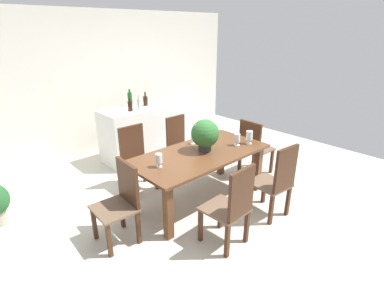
% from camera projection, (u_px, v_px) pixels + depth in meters
% --- Properties ---
extents(ground_plane, '(7.04, 7.04, 0.00)m').
position_uv_depth(ground_plane, '(193.00, 196.00, 4.43)').
color(ground_plane, beige).
extents(back_wall, '(6.40, 0.10, 2.60)m').
position_uv_depth(back_wall, '(99.00, 84.00, 5.69)').
color(back_wall, beige).
rests_on(back_wall, ground).
extents(dining_table, '(1.92, 0.95, 0.73)m').
position_uv_depth(dining_table, '(200.00, 160.00, 4.10)').
color(dining_table, brown).
rests_on(dining_table, ground).
extents(chair_head_end, '(0.45, 0.49, 0.94)m').
position_uv_depth(chair_head_end, '(121.00, 199.00, 3.36)').
color(chair_head_end, '#422616').
rests_on(chair_head_end, ground).
extents(chair_near_left, '(0.45, 0.48, 0.99)m').
position_uv_depth(chair_near_left, '(233.00, 205.00, 3.22)').
color(chair_near_left, '#422616').
rests_on(chair_near_left, ground).
extents(chair_foot_end, '(0.47, 0.46, 0.93)m').
position_uv_depth(chair_foot_end, '(253.00, 145.00, 4.91)').
color(chair_foot_end, '#422616').
rests_on(chair_foot_end, ground).
extents(chair_near_right, '(0.45, 0.50, 1.00)m').
position_uv_depth(chair_near_right, '(277.00, 180.00, 3.75)').
color(chair_near_right, '#422616').
rests_on(chair_near_right, ground).
extents(chair_far_left, '(0.44, 0.41, 0.97)m').
position_uv_depth(chair_far_left, '(135.00, 155.00, 4.49)').
color(chair_far_left, '#422616').
rests_on(chair_far_left, ground).
extents(chair_far_right, '(0.42, 0.42, 0.95)m').
position_uv_depth(chair_far_right, '(179.00, 142.00, 5.04)').
color(chair_far_right, '#422616').
rests_on(chair_far_right, ground).
extents(flower_centerpiece, '(0.38, 0.38, 0.44)m').
position_uv_depth(flower_centerpiece, '(205.00, 134.00, 4.03)').
color(flower_centerpiece, '#333338').
rests_on(flower_centerpiece, dining_table).
extents(crystal_vase_left, '(0.09, 0.09, 0.19)m').
position_uv_depth(crystal_vase_left, '(249.00, 136.00, 4.32)').
color(crystal_vase_left, silver).
rests_on(crystal_vase_left, dining_table).
extents(crystal_vase_center_near, '(0.08, 0.08, 0.17)m').
position_uv_depth(crystal_vase_center_near, '(159.00, 159.00, 3.60)').
color(crystal_vase_center_near, silver).
rests_on(crystal_vase_center_near, dining_table).
extents(crystal_vase_right, '(0.09, 0.09, 0.17)m').
position_uv_depth(crystal_vase_right, '(237.00, 139.00, 4.27)').
color(crystal_vase_right, silver).
rests_on(crystal_vase_right, dining_table).
extents(wine_glass, '(0.07, 0.07, 0.16)m').
position_uv_depth(wine_glass, '(193.00, 136.00, 4.32)').
color(wine_glass, silver).
rests_on(wine_glass, dining_table).
extents(kitchen_counter, '(1.76, 0.66, 0.97)m').
position_uv_depth(kitchen_counter, '(149.00, 131.00, 5.69)').
color(kitchen_counter, silver).
rests_on(kitchen_counter, ground).
extents(wine_bottle_green, '(0.06, 0.06, 0.24)m').
position_uv_depth(wine_bottle_green, '(139.00, 104.00, 5.22)').
color(wine_bottle_green, '#B2BFB7').
rests_on(wine_bottle_green, kitchen_counter).
extents(wine_bottle_tall, '(0.08, 0.08, 0.25)m').
position_uv_depth(wine_bottle_tall, '(145.00, 101.00, 5.49)').
color(wine_bottle_tall, black).
rests_on(wine_bottle_tall, kitchen_counter).
extents(wine_bottle_dark, '(0.08, 0.08, 0.30)m').
position_uv_depth(wine_bottle_dark, '(130.00, 99.00, 5.45)').
color(wine_bottle_dark, '#194C1E').
rests_on(wine_bottle_dark, kitchen_counter).
extents(wine_bottle_amber, '(0.08, 0.08, 0.23)m').
position_uv_depth(wine_bottle_amber, '(130.00, 106.00, 5.12)').
color(wine_bottle_amber, black).
rests_on(wine_bottle_amber, kitchen_counter).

